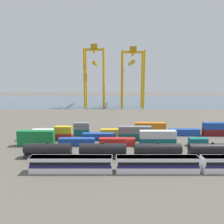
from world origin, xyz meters
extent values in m
plane|color=#5B564C|center=(0.00, 40.00, 0.00)|extent=(420.00, 420.00, 0.00)
cube|color=#475B6B|center=(0.00, 137.38, 0.00)|extent=(400.00, 110.00, 0.01)
cube|color=silver|center=(-15.37, -19.56, 1.95)|extent=(20.01, 3.10, 3.90)
cube|color=navy|center=(-15.37, -19.56, 1.85)|extent=(19.61, 3.14, 0.64)
cube|color=black|center=(-15.37, -19.56, 2.63)|extent=(19.21, 3.13, 0.90)
cube|color=slate|center=(-15.37, -19.56, 3.72)|extent=(19.81, 2.85, 0.36)
cube|color=silver|center=(5.54, -19.56, 1.95)|extent=(20.01, 3.10, 3.90)
cube|color=navy|center=(5.54, -19.56, 1.85)|extent=(19.61, 3.14, 0.64)
cube|color=black|center=(5.54, -19.56, 2.63)|extent=(19.21, 3.13, 0.90)
cube|color=slate|center=(5.54, -19.56, 3.72)|extent=(19.81, 2.85, 0.36)
cube|color=#232326|center=(-23.85, -10.00, 0.55)|extent=(13.39, 2.50, 1.10)
cylinder|color=black|center=(-23.85, -10.00, 2.62)|extent=(13.39, 3.03, 3.03)
cylinder|color=black|center=(-23.85, -10.00, 4.31)|extent=(0.70, 0.70, 0.36)
cube|color=#232326|center=(-8.09, -10.00, 0.55)|extent=(13.39, 2.50, 1.10)
cylinder|color=black|center=(-8.09, -10.00, 2.62)|extent=(13.39, 3.03, 3.03)
cylinder|color=black|center=(-8.09, -10.00, 4.31)|extent=(0.70, 0.70, 0.36)
cube|color=#232326|center=(7.66, -10.00, 0.55)|extent=(13.39, 2.50, 1.10)
cylinder|color=black|center=(7.66, -10.00, 2.62)|extent=(13.39, 3.03, 3.03)
cylinder|color=black|center=(7.66, -10.00, 4.31)|extent=(0.70, 0.70, 0.36)
cube|color=#232326|center=(23.42, -10.00, 0.55)|extent=(13.39, 2.50, 1.10)
cylinder|color=black|center=(23.42, -10.00, 2.62)|extent=(13.39, 3.03, 3.03)
cylinder|color=black|center=(23.42, -10.00, 4.31)|extent=(0.70, 0.70, 0.36)
cube|color=#197538|center=(-31.07, 0.83, 1.30)|extent=(12.10, 2.44, 2.60)
cube|color=#197538|center=(-31.07, 0.83, 3.90)|extent=(12.10, 2.44, 2.60)
cube|color=#1C4299|center=(-17.39, 0.83, 1.30)|extent=(12.10, 2.44, 2.60)
cube|color=#AD211C|center=(-3.71, 0.83, 1.30)|extent=(12.10, 2.44, 2.60)
cube|color=#146066|center=(9.96, 0.83, 1.30)|extent=(12.10, 2.44, 2.60)
cube|color=silver|center=(9.96, 0.83, 3.90)|extent=(12.10, 2.44, 2.60)
cube|color=#146066|center=(23.64, 0.83, 1.30)|extent=(6.04, 2.44, 2.60)
cube|color=#1C4299|center=(-36.39, 7.19, 1.30)|extent=(6.04, 2.44, 2.60)
cube|color=#AD211C|center=(-23.27, 7.19, 1.30)|extent=(6.04, 2.44, 2.60)
cube|color=gold|center=(-23.27, 7.19, 3.90)|extent=(6.04, 2.44, 2.60)
cube|color=#1C4299|center=(-10.16, 7.19, 1.30)|extent=(12.10, 2.44, 2.60)
cube|color=#146066|center=(2.96, 7.19, 1.30)|extent=(12.10, 2.44, 2.60)
cube|color=slate|center=(2.96, 7.19, 3.90)|extent=(12.10, 2.44, 2.60)
cube|color=silver|center=(-30.97, 13.55, 1.30)|extent=(12.10, 2.44, 2.60)
cube|color=#146066|center=(-17.45, 13.55, 1.30)|extent=(6.04, 2.44, 2.60)
cube|color=slate|center=(-17.45, 13.55, 3.90)|extent=(6.04, 2.44, 2.60)
cube|color=gold|center=(-3.92, 13.55, 1.30)|extent=(12.10, 2.44, 2.60)
cube|color=silver|center=(9.60, 13.55, 1.30)|extent=(12.10, 2.44, 2.60)
cube|color=orange|center=(9.60, 13.55, 3.90)|extent=(12.10, 2.44, 2.60)
cube|color=#1C4299|center=(23.13, 13.55, 1.30)|extent=(12.10, 2.44, 2.60)
cube|color=maroon|center=(36.65, 13.55, 1.30)|extent=(12.10, 2.44, 2.60)
cube|color=#1C4299|center=(36.65, 13.55, 3.90)|extent=(12.10, 2.44, 2.60)
cylinder|color=gold|center=(-25.72, 90.68, 21.87)|extent=(1.50, 1.50, 43.73)
cylinder|color=gold|center=(-11.67, 90.68, 21.87)|extent=(1.50, 1.50, 43.73)
cylinder|color=gold|center=(-25.72, 99.86, 21.87)|extent=(1.50, 1.50, 43.73)
cylinder|color=gold|center=(-11.67, 99.86, 21.87)|extent=(1.50, 1.50, 43.73)
cube|color=gold|center=(-18.70, 95.27, 42.93)|extent=(15.65, 1.20, 1.60)
cube|color=gold|center=(-18.70, 95.27, 41.33)|extent=(1.20, 10.79, 1.60)
cube|color=gold|center=(-18.70, 107.15, 33.34)|extent=(2.00, 33.93, 2.00)
cube|color=#A77A10|center=(-18.70, 95.27, 45.33)|extent=(4.80, 4.00, 3.20)
cylinder|color=gold|center=(2.23, 89.89, 20.96)|extent=(1.50, 1.50, 41.92)
cylinder|color=gold|center=(18.01, 89.89, 20.96)|extent=(1.50, 1.50, 41.92)
cylinder|color=gold|center=(2.23, 100.65, 20.96)|extent=(1.50, 1.50, 41.92)
cylinder|color=gold|center=(18.01, 100.65, 20.96)|extent=(1.50, 1.50, 41.92)
cube|color=gold|center=(10.12, 95.27, 41.12)|extent=(17.38, 1.20, 1.60)
cube|color=gold|center=(10.12, 95.27, 39.52)|extent=(1.20, 12.35, 1.60)
cube|color=gold|center=(10.12, 109.43, 34.07)|extent=(2.00, 40.47, 2.00)
cube|color=#A77A10|center=(10.12, 95.27, 43.52)|extent=(4.80, 4.00, 3.20)
camera|label=1|loc=(-5.45, -69.10, 23.01)|focal=34.44mm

